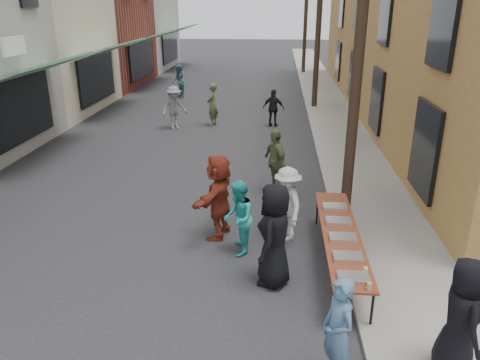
% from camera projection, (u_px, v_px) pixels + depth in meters
% --- Properties ---
extents(ground, '(120.00, 120.00, 0.00)m').
position_uv_depth(ground, '(147.00, 263.00, 9.36)').
color(ground, '#28282B').
rests_on(ground, ground).
extents(sidewalk, '(2.20, 60.00, 0.10)m').
position_uv_depth(sidewalk, '(328.00, 107.00, 22.93)').
color(sidewalk, gray).
rests_on(sidewalk, ground).
extents(storefront_row, '(8.00, 37.00, 9.00)m').
position_uv_depth(storefront_row, '(21.00, 19.00, 22.58)').
color(storefront_row, maroon).
rests_on(storefront_row, ground).
extents(utility_pole_near, '(0.26, 0.26, 9.00)m').
position_uv_depth(utility_pole_near, '(362.00, 21.00, 10.22)').
color(utility_pole_near, '#2D2116').
rests_on(utility_pole_near, ground).
extents(utility_pole_mid, '(0.26, 0.26, 9.00)m').
position_uv_depth(utility_pole_mid, '(319.00, 11.00, 21.39)').
color(utility_pole_mid, '#2D2116').
rests_on(utility_pole_mid, ground).
extents(utility_pole_far, '(0.26, 0.26, 9.00)m').
position_uv_depth(utility_pole_far, '(306.00, 8.00, 32.57)').
color(utility_pole_far, '#2D2116').
rests_on(utility_pole_far, ground).
extents(serving_table, '(0.70, 4.00, 0.75)m').
position_uv_depth(serving_table, '(341.00, 234.00, 8.98)').
color(serving_table, brown).
rests_on(serving_table, ground).
extents(catering_tray_sausage, '(0.50, 0.33, 0.08)m').
position_uv_depth(catering_tray_sausage, '(353.00, 278.00, 7.42)').
color(catering_tray_sausage, maroon).
rests_on(catering_tray_sausage, serving_table).
extents(catering_tray_foil_b, '(0.50, 0.33, 0.08)m').
position_uv_depth(catering_tray_foil_b, '(348.00, 257.00, 8.02)').
color(catering_tray_foil_b, '#B2B2B7').
rests_on(catering_tray_foil_b, serving_table).
extents(catering_tray_buns, '(0.50, 0.33, 0.08)m').
position_uv_depth(catering_tray_buns, '(343.00, 238.00, 8.67)').
color(catering_tray_buns, tan).
rests_on(catering_tray_buns, serving_table).
extents(catering_tray_foil_d, '(0.50, 0.33, 0.08)m').
position_uv_depth(catering_tray_foil_d, '(339.00, 221.00, 9.32)').
color(catering_tray_foil_d, '#B2B2B7').
rests_on(catering_tray_foil_d, serving_table).
extents(catering_tray_buns_end, '(0.50, 0.33, 0.08)m').
position_uv_depth(catering_tray_buns_end, '(335.00, 207.00, 9.98)').
color(catering_tray_buns_end, tan).
rests_on(catering_tray_buns_end, serving_table).
extents(condiment_jar_a, '(0.07, 0.07, 0.08)m').
position_uv_depth(condiment_jar_a, '(342.00, 288.00, 7.15)').
color(condiment_jar_a, '#A57F26').
rests_on(condiment_jar_a, serving_table).
extents(condiment_jar_b, '(0.07, 0.07, 0.08)m').
position_uv_depth(condiment_jar_b, '(341.00, 284.00, 7.25)').
color(condiment_jar_b, '#A57F26').
rests_on(condiment_jar_b, serving_table).
extents(condiment_jar_c, '(0.07, 0.07, 0.08)m').
position_uv_depth(condiment_jar_c, '(340.00, 281.00, 7.34)').
color(condiment_jar_c, '#A57F26').
rests_on(condiment_jar_c, serving_table).
extents(cup_stack, '(0.08, 0.08, 0.12)m').
position_uv_depth(cup_stack, '(369.00, 286.00, 7.16)').
color(cup_stack, tan).
rests_on(cup_stack, serving_table).
extents(guest_front_a, '(0.85, 1.08, 1.95)m').
position_uv_depth(guest_front_a, '(275.00, 235.00, 8.38)').
color(guest_front_a, black).
rests_on(guest_front_a, ground).
extents(guest_front_b, '(0.59, 0.69, 1.60)m').
position_uv_depth(guest_front_b, '(338.00, 332.00, 6.18)').
color(guest_front_b, '#4C7294').
rests_on(guest_front_b, ground).
extents(guest_front_c, '(0.66, 0.82, 1.57)m').
position_uv_depth(guest_front_c, '(238.00, 218.00, 9.47)').
color(guest_front_c, '#2AB1A9').
rests_on(guest_front_c, ground).
extents(guest_front_d, '(0.94, 1.21, 1.65)m').
position_uv_depth(guest_front_d, '(287.00, 204.00, 10.06)').
color(guest_front_d, beige).
rests_on(guest_front_d, ground).
extents(guest_front_e, '(0.89, 1.12, 1.77)m').
position_uv_depth(guest_front_e, '(275.00, 161.00, 12.52)').
color(guest_front_e, '#5F6F40').
rests_on(guest_front_e, ground).
extents(guest_queue_back, '(0.95, 1.83, 1.89)m').
position_uv_depth(guest_queue_back, '(218.00, 196.00, 10.14)').
color(guest_queue_back, maroon).
rests_on(guest_queue_back, ground).
extents(server, '(0.59, 0.88, 1.75)m').
position_uv_depth(server, '(461.00, 318.00, 6.17)').
color(server, black).
rests_on(server, sidewalk).
extents(passerby_left, '(1.26, 1.24, 1.74)m').
position_uv_depth(passerby_left, '(174.00, 108.00, 18.98)').
color(passerby_left, gray).
rests_on(passerby_left, ground).
extents(passerby_mid, '(0.97, 0.57, 1.55)m').
position_uv_depth(passerby_mid, '(274.00, 108.00, 19.32)').
color(passerby_mid, black).
rests_on(passerby_mid, ground).
extents(passerby_right, '(0.55, 0.72, 1.78)m').
position_uv_depth(passerby_right, '(212.00, 105.00, 19.44)').
color(passerby_right, '#515B34').
rests_on(passerby_right, ground).
extents(passerby_far, '(0.97, 1.06, 1.77)m').
position_uv_depth(passerby_far, '(179.00, 81.00, 25.12)').
color(passerby_far, '#467188').
rests_on(passerby_far, ground).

